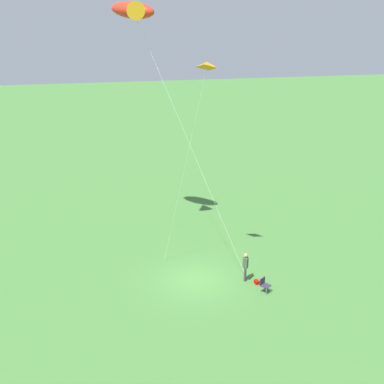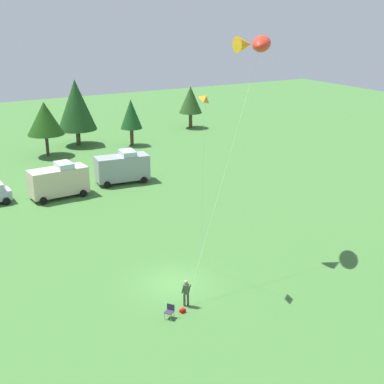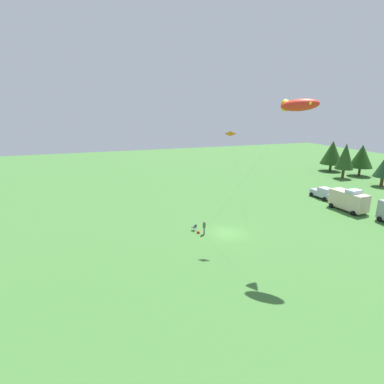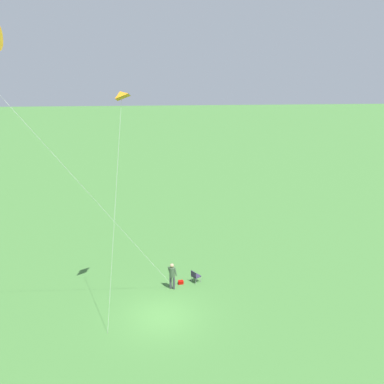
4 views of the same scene
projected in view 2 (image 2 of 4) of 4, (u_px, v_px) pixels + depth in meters
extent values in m
plane|color=#417535|center=(173.00, 284.00, 35.13)|extent=(160.00, 160.00, 0.00)
cylinder|color=#424048|center=(188.00, 299.00, 32.38)|extent=(0.14, 0.14, 0.85)
cylinder|color=#424048|center=(184.00, 300.00, 32.35)|extent=(0.14, 0.14, 0.85)
cylinder|color=#40563D|center=(186.00, 289.00, 32.13)|extent=(0.44, 0.44, 0.62)
sphere|color=tan|center=(186.00, 282.00, 31.98)|extent=(0.24, 0.24, 0.24)
cylinder|color=#40563D|center=(190.00, 289.00, 32.09)|extent=(0.24, 0.17, 0.56)
cylinder|color=#40563D|center=(183.00, 289.00, 32.03)|extent=(0.22, 0.16, 0.56)
cube|color=#312C45|center=(169.00, 312.00, 31.05)|extent=(0.67, 0.67, 0.04)
cube|color=#312C45|center=(171.00, 307.00, 31.18)|extent=(0.32, 0.41, 0.40)
cylinder|color=#A5A8AD|center=(171.00, 318.00, 30.86)|extent=(0.03, 0.03, 0.42)
cylinder|color=#A5A8AD|center=(164.00, 316.00, 31.02)|extent=(0.03, 0.03, 0.42)
cylinder|color=#A5A8AD|center=(174.00, 314.00, 31.22)|extent=(0.03, 0.03, 0.42)
cylinder|color=#A5A8AD|center=(168.00, 313.00, 31.38)|extent=(0.03, 0.03, 0.42)
cube|color=red|center=(183.00, 311.00, 31.76)|extent=(0.35, 0.27, 0.22)
cylinder|color=black|center=(2.00, 195.00, 50.75)|extent=(0.68, 0.24, 0.68)
cylinder|color=black|center=(7.00, 201.00, 49.14)|extent=(0.68, 0.24, 0.68)
cube|color=beige|center=(58.00, 181.00, 50.79)|extent=(5.52, 2.50, 2.50)
cube|color=silver|center=(64.00, 165.00, 50.64)|extent=(1.51, 2.10, 0.50)
cylinder|color=black|center=(74.00, 187.00, 53.14)|extent=(0.69, 0.26, 0.68)
cylinder|color=black|center=(83.00, 193.00, 51.25)|extent=(0.69, 0.26, 0.68)
cylinder|color=black|center=(36.00, 194.00, 51.15)|extent=(0.69, 0.26, 0.68)
cylinder|color=black|center=(44.00, 201.00, 49.26)|extent=(0.69, 0.26, 0.68)
cube|color=#93999C|center=(122.00, 168.00, 55.11)|extent=(5.60, 2.75, 2.50)
cube|color=silver|center=(128.00, 153.00, 54.87)|extent=(1.60, 2.16, 0.50)
cylinder|color=black|center=(137.00, 174.00, 57.28)|extent=(0.70, 0.29, 0.68)
cylinder|color=black|center=(144.00, 180.00, 55.22)|extent=(0.70, 0.29, 0.68)
cylinder|color=black|center=(101.00, 178.00, 55.81)|extent=(0.70, 0.29, 0.68)
cylinder|color=black|center=(107.00, 185.00, 53.75)|extent=(0.70, 0.29, 0.68)
cylinder|color=#4D2E2A|center=(47.00, 145.00, 65.25)|extent=(0.39, 0.39, 2.67)
cone|color=#1A4611|center=(45.00, 118.00, 64.17)|extent=(4.44, 4.44, 3.97)
cylinder|color=#4C3F24|center=(78.00, 137.00, 70.49)|extent=(0.58, 0.58, 2.11)
cone|color=#1B451A|center=(76.00, 105.00, 69.09)|extent=(5.08, 5.08, 6.49)
cylinder|color=#4E3422|center=(132.00, 137.00, 70.36)|extent=(0.47, 0.47, 2.28)
cone|color=#19491D|center=(131.00, 114.00, 69.37)|extent=(2.86, 2.86, 3.79)
cylinder|color=#4E351A|center=(191.00, 120.00, 80.86)|extent=(0.54, 0.54, 2.28)
cone|color=#274A1E|center=(191.00, 100.00, 79.85)|extent=(3.45, 3.45, 3.97)
ellipsoid|color=red|center=(262.00, 44.00, 36.03)|extent=(3.09, 3.25, 1.29)
cone|color=#F6A819|center=(244.00, 44.00, 35.36)|extent=(1.12, 1.10, 1.10)
sphere|color=yellow|center=(269.00, 41.00, 36.67)|extent=(0.27, 0.27, 0.27)
cylinder|color=silver|center=(226.00, 168.00, 34.18)|extent=(8.87, 5.36, 14.89)
cylinder|color=#4C3823|center=(186.00, 307.00, 32.34)|extent=(0.04, 0.04, 0.01)
pyramid|color=orange|center=(206.00, 98.00, 31.20)|extent=(1.03, 1.13, 0.57)
cylinder|color=silver|center=(202.00, 191.00, 34.43)|extent=(1.15, 2.38, 12.02)
cylinder|color=#4C3823|center=(200.00, 265.00, 37.62)|extent=(0.04, 0.04, 0.01)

